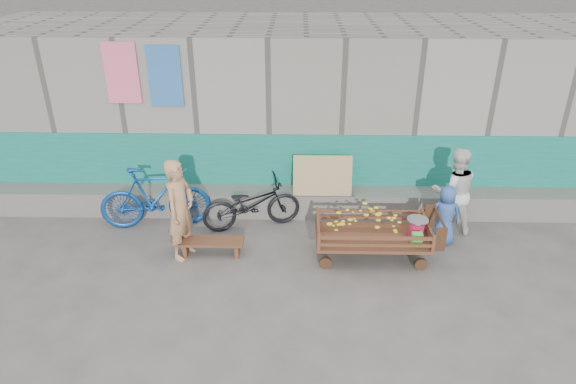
{
  "coord_description": "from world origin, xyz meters",
  "views": [
    {
      "loc": [
        -0.12,
        -5.68,
        4.48
      ],
      "look_at": [
        -0.27,
        1.2,
        1.0
      ],
      "focal_mm": 32.0,
      "sensor_mm": 36.0,
      "label": 1
    }
  ],
  "objects_px": {
    "woman": "(454,191)",
    "child": "(445,215)",
    "banana_cart": "(371,227)",
    "bicycle_dark": "(252,204)",
    "bicycle_blue": "(155,197)",
    "bench": "(212,244)",
    "vendor_man": "(180,210)"
  },
  "relations": [
    {
      "from": "vendor_man",
      "to": "woman",
      "type": "xyz_separation_m",
      "value": [
        4.28,
        0.81,
        -0.05
      ]
    },
    {
      "from": "child",
      "to": "bicycle_dark",
      "type": "relative_size",
      "value": 0.61
    },
    {
      "from": "banana_cart",
      "to": "bicycle_dark",
      "type": "bearing_deg",
      "value": 154.97
    },
    {
      "from": "vendor_man",
      "to": "banana_cart",
      "type": "bearing_deg",
      "value": -70.11
    },
    {
      "from": "vendor_man",
      "to": "woman",
      "type": "bearing_deg",
      "value": -59.36
    },
    {
      "from": "bench",
      "to": "bicycle_blue",
      "type": "relative_size",
      "value": 0.55
    },
    {
      "from": "bench",
      "to": "woman",
      "type": "relative_size",
      "value": 0.67
    },
    {
      "from": "bicycle_dark",
      "to": "bicycle_blue",
      "type": "relative_size",
      "value": 0.91
    },
    {
      "from": "banana_cart",
      "to": "bicycle_dark",
      "type": "distance_m",
      "value": 2.07
    },
    {
      "from": "woman",
      "to": "bench",
      "type": "bearing_deg",
      "value": 8.66
    },
    {
      "from": "banana_cart",
      "to": "bench",
      "type": "xyz_separation_m",
      "value": [
        -2.43,
        0.03,
        -0.35
      ]
    },
    {
      "from": "banana_cart",
      "to": "bicycle_dark",
      "type": "relative_size",
      "value": 1.12
    },
    {
      "from": "banana_cart",
      "to": "bench",
      "type": "relative_size",
      "value": 1.87
    },
    {
      "from": "woman",
      "to": "vendor_man",
      "type": "bearing_deg",
      "value": 7.88
    },
    {
      "from": "bench",
      "to": "vendor_man",
      "type": "bearing_deg",
      "value": -176.54
    },
    {
      "from": "banana_cart",
      "to": "woman",
      "type": "relative_size",
      "value": 1.24
    },
    {
      "from": "bench",
      "to": "child",
      "type": "bearing_deg",
      "value": 6.56
    },
    {
      "from": "bicycle_dark",
      "to": "woman",
      "type": "bearing_deg",
      "value": -107.47
    },
    {
      "from": "woman",
      "to": "child",
      "type": "xyz_separation_m",
      "value": [
        -0.2,
        -0.36,
        -0.24
      ]
    },
    {
      "from": "vendor_man",
      "to": "bicycle_dark",
      "type": "bearing_deg",
      "value": -28.45
    },
    {
      "from": "bicycle_blue",
      "to": "child",
      "type": "bearing_deg",
      "value": -104.62
    },
    {
      "from": "banana_cart",
      "to": "bicycle_blue",
      "type": "relative_size",
      "value": 1.02
    },
    {
      "from": "vendor_man",
      "to": "bicycle_blue",
      "type": "bearing_deg",
      "value": 55.71
    },
    {
      "from": "woman",
      "to": "child",
      "type": "distance_m",
      "value": 0.48
    },
    {
      "from": "banana_cart",
      "to": "vendor_man",
      "type": "xyz_separation_m",
      "value": [
        -2.85,
        0.0,
        0.26
      ]
    },
    {
      "from": "bicycle_blue",
      "to": "vendor_man",
      "type": "bearing_deg",
      "value": -153.71
    },
    {
      "from": "bench",
      "to": "bicycle_blue",
      "type": "xyz_separation_m",
      "value": [
        -1.05,
        0.84,
        0.36
      ]
    },
    {
      "from": "woman",
      "to": "child",
      "type": "height_order",
      "value": "woman"
    },
    {
      "from": "bench",
      "to": "bicycle_blue",
      "type": "distance_m",
      "value": 1.4
    },
    {
      "from": "bicycle_blue",
      "to": "bicycle_dark",
      "type": "bearing_deg",
      "value": -99.47
    },
    {
      "from": "child",
      "to": "bicycle_dark",
      "type": "distance_m",
      "value": 3.13
    },
    {
      "from": "bicycle_dark",
      "to": "bicycle_blue",
      "type": "distance_m",
      "value": 1.61
    }
  ]
}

